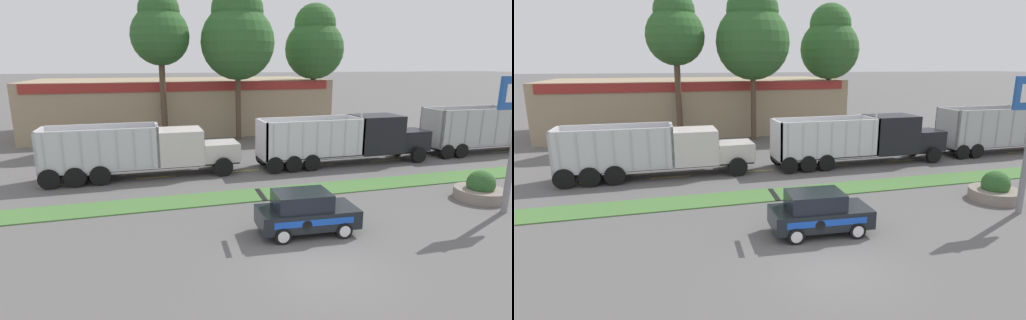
# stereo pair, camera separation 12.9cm
# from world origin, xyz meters

# --- Properties ---
(ground_plane) EXTENTS (600.00, 600.00, 0.00)m
(ground_plane) POSITION_xyz_m (0.00, 0.00, 0.00)
(ground_plane) COLOR #5B5959
(grass_verge) EXTENTS (120.00, 2.06, 0.06)m
(grass_verge) POSITION_xyz_m (0.00, 7.96, 0.03)
(grass_verge) COLOR #477538
(grass_verge) RESTS_ON ground_plane
(centre_line_2) EXTENTS (2.40, 0.14, 0.01)m
(centre_line_2) POSITION_xyz_m (-10.38, 12.99, 0.00)
(centre_line_2) COLOR yellow
(centre_line_2) RESTS_ON ground_plane
(centre_line_3) EXTENTS (2.40, 0.14, 0.01)m
(centre_line_3) POSITION_xyz_m (-4.98, 12.99, 0.00)
(centre_line_3) COLOR yellow
(centre_line_3) RESTS_ON ground_plane
(centre_line_4) EXTENTS (2.40, 0.14, 0.01)m
(centre_line_4) POSITION_xyz_m (0.42, 12.99, 0.00)
(centre_line_4) COLOR yellow
(centre_line_4) RESTS_ON ground_plane
(centre_line_5) EXTENTS (2.40, 0.14, 0.01)m
(centre_line_5) POSITION_xyz_m (5.82, 12.99, 0.00)
(centre_line_5) COLOR yellow
(centre_line_5) RESTS_ON ground_plane
(centre_line_6) EXTENTS (2.40, 0.14, 0.01)m
(centre_line_6) POSITION_xyz_m (11.22, 12.99, 0.00)
(centre_line_6) COLOR yellow
(centre_line_6) RESTS_ON ground_plane
(centre_line_7) EXTENTS (2.40, 0.14, 0.01)m
(centre_line_7) POSITION_xyz_m (16.62, 12.99, 0.00)
(centre_line_7) COLOR yellow
(centre_line_7) RESTS_ON ground_plane
(centre_line_8) EXTENTS (2.40, 0.14, 0.01)m
(centre_line_8) POSITION_xyz_m (22.02, 12.99, 0.00)
(centre_line_8) COLOR yellow
(centre_line_8) RESTS_ON ground_plane
(dump_truck_lead) EXTENTS (12.52, 2.75, 3.68)m
(dump_truck_lead) POSITION_xyz_m (9.12, 12.97, 1.68)
(dump_truck_lead) COLOR black
(dump_truck_lead) RESTS_ON ground_plane
(dump_truck_mid) EXTENTS (11.70, 2.83, 3.37)m
(dump_truck_mid) POSITION_xyz_m (-4.72, 13.39, 1.52)
(dump_truck_mid) COLOR black
(dump_truck_mid) RESTS_ON ground_plane
(dump_truck_trail) EXTENTS (12.21, 2.80, 3.57)m
(dump_truck_trail) POSITION_xyz_m (22.25, 13.40, 1.64)
(dump_truck_trail) COLOR black
(dump_truck_trail) RESTS_ON ground_plane
(rally_car) EXTENTS (4.20, 2.15, 1.81)m
(rally_car) POSITION_xyz_m (0.62, 2.77, 0.91)
(rally_car) COLOR black
(rally_car) RESTS_ON ground_plane
(stone_planter) EXTENTS (2.49, 2.49, 1.52)m
(stone_planter) POSITION_xyz_m (10.97, 4.22, 0.52)
(stone_planter) COLOR gray
(stone_planter) RESTS_ON ground_plane
(store_building_backdrop) EXTENTS (28.74, 12.10, 5.26)m
(store_building_backdrop) POSITION_xyz_m (-1.52, 31.19, 2.63)
(store_building_backdrop) COLOR #9E896B
(store_building_backdrop) RESTS_ON ground_plane
(tree_behind_left) EXTENTS (5.69, 5.69, 12.45)m
(tree_behind_left) POSITION_xyz_m (10.89, 25.58, 8.73)
(tree_behind_left) COLOR brown
(tree_behind_left) RESTS_ON ground_plane
(tree_behind_centre) EXTENTS (6.47, 6.47, 13.49)m
(tree_behind_centre) POSITION_xyz_m (2.80, 23.67, 9.27)
(tree_behind_centre) COLOR brown
(tree_behind_centre) RESTS_ON ground_plane
(tree_behind_right) EXTENTS (4.93, 4.93, 12.82)m
(tree_behind_right) POSITION_xyz_m (-3.73, 24.29, 9.56)
(tree_behind_right) COLOR brown
(tree_behind_right) RESTS_ON ground_plane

